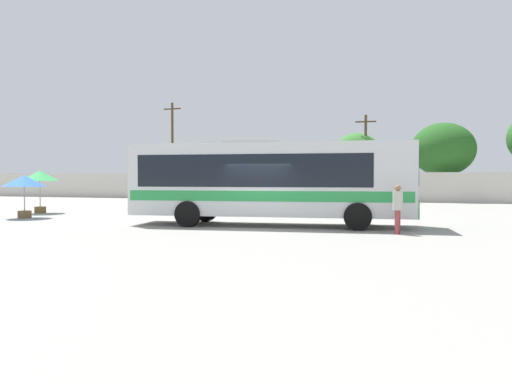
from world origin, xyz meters
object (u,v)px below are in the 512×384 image
(utility_pole_near, at_px, (172,148))
(roadside_tree_midright, at_px, (443,149))
(parked_car_third_black, at_px, (289,192))
(utility_pole_far, at_px, (366,155))
(roadside_tree_midleft, at_px, (357,152))
(parked_car_second_dark_blue, at_px, (224,192))
(vendor_umbrella_secondary_green, at_px, (40,177))
(parked_car_rightmost_red, at_px, (362,193))
(vendor_umbrella_near_gate_blue, at_px, (24,182))
(attendant_by_bus_door, at_px, (398,206))
(parked_car_leftmost_black, at_px, (163,191))
(roadside_tree_left, at_px, (229,156))
(coach_bus_silver_green, at_px, (267,179))

(utility_pole_near, bearing_deg, roadside_tree_midright, 1.35)
(parked_car_third_black, distance_m, utility_pole_far, 8.83)
(utility_pole_far, bearing_deg, roadside_tree_midleft, 135.11)
(parked_car_second_dark_blue, bearing_deg, vendor_umbrella_secondary_green, -107.41)
(parked_car_rightmost_red, relative_size, roadside_tree_midright, 0.66)
(parked_car_rightmost_red, relative_size, roadside_tree_midleft, 0.71)
(parked_car_third_black, bearing_deg, parked_car_second_dark_blue, -172.99)
(vendor_umbrella_near_gate_blue, distance_m, roadside_tree_midleft, 29.22)
(parked_car_rightmost_red, xyz_separation_m, utility_pole_far, (-0.37, 6.57, 3.16))
(parked_car_third_black, height_order, roadside_tree_midright, roadside_tree_midright)
(utility_pole_near, xyz_separation_m, utility_pole_far, (18.35, 1.30, -0.87))
(utility_pole_far, bearing_deg, utility_pole_near, -175.96)
(attendant_by_bus_door, distance_m, parked_car_second_dark_blue, 24.33)
(parked_car_leftmost_black, relative_size, roadside_tree_left, 0.74)
(parked_car_leftmost_black, relative_size, utility_pole_far, 0.54)
(vendor_umbrella_secondary_green, distance_m, parked_car_rightmost_red, 22.42)
(roadside_tree_left, bearing_deg, parked_car_leftmost_black, -117.53)
(parked_car_rightmost_red, distance_m, roadside_tree_left, 15.16)
(vendor_umbrella_near_gate_blue, relative_size, roadside_tree_left, 0.38)
(roadside_tree_left, relative_size, roadside_tree_midright, 0.84)
(parked_car_leftmost_black, bearing_deg, utility_pole_near, 109.16)
(parked_car_leftmost_black, distance_m, utility_pole_near, 7.09)
(parked_car_second_dark_blue, xyz_separation_m, utility_pole_near, (-7.61, 5.55, 4.04))
(vendor_umbrella_near_gate_blue, xyz_separation_m, roadside_tree_midright, (20.34, 24.46, 2.55))
(vendor_umbrella_near_gate_blue, bearing_deg, attendant_by_bus_door, -4.62)
(parked_car_second_dark_blue, bearing_deg, roadside_tree_midright, 19.69)
(parked_car_rightmost_red, bearing_deg, roadside_tree_left, 154.15)
(attendant_by_bus_door, xyz_separation_m, vendor_umbrella_near_gate_blue, (-17.43, 1.41, 0.78))
(vendor_umbrella_secondary_green, xyz_separation_m, utility_pole_far, (15.58, 22.28, 1.93))
(parked_car_third_black, xyz_separation_m, roadside_tree_midright, (11.85, 5.48, 3.50))
(parked_car_rightmost_red, distance_m, utility_pole_far, 7.30)
(vendor_umbrella_secondary_green, height_order, parked_car_rightmost_red, vendor_umbrella_secondary_green)
(utility_pole_far, bearing_deg, attendant_by_bus_door, -82.53)
(attendant_by_bus_door, height_order, parked_car_rightmost_red, attendant_by_bus_door)
(utility_pole_near, distance_m, roadside_tree_left, 5.58)
(attendant_by_bus_door, xyz_separation_m, roadside_tree_midleft, (-4.31, 27.40, 3.28))
(coach_bus_silver_green, distance_m, roadside_tree_midright, 25.76)
(roadside_tree_left, bearing_deg, coach_bus_silver_green, -65.75)
(coach_bus_silver_green, xyz_separation_m, parked_car_leftmost_black, (-14.72, 18.24, -1.14))
(coach_bus_silver_green, relative_size, roadside_tree_midright, 1.78)
(parked_car_leftmost_black, relative_size, parked_car_rightmost_red, 0.95)
(coach_bus_silver_green, distance_m, attendant_by_bus_door, 5.50)
(coach_bus_silver_green, xyz_separation_m, roadside_tree_left, (-11.23, 24.93, 2.16))
(parked_car_second_dark_blue, relative_size, utility_pole_far, 0.62)
(roadside_tree_midleft, bearing_deg, attendant_by_bus_door, -81.06)
(vendor_umbrella_near_gate_blue, relative_size, roadside_tree_midright, 0.32)
(parked_car_third_black, bearing_deg, roadside_tree_left, 140.96)
(attendant_by_bus_door, bearing_deg, vendor_umbrella_near_gate_blue, 175.38)
(vendor_umbrella_near_gate_blue, bearing_deg, parked_car_second_dark_blue, 80.09)
(vendor_umbrella_near_gate_blue, bearing_deg, roadside_tree_midleft, 63.22)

